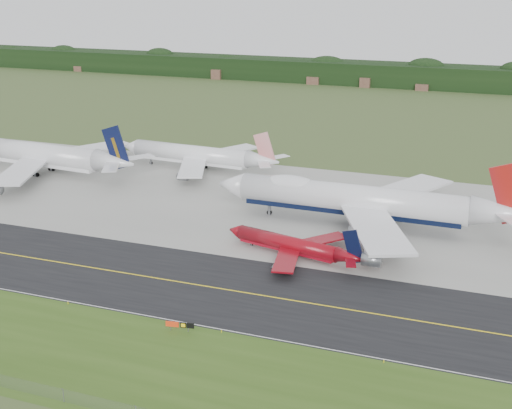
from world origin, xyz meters
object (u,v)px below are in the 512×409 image
Objects in this scene: jet_star_tail at (199,155)px; jet_red_737 at (294,246)px; jet_navy_gold at (42,155)px; jet_ba_747 at (362,201)px; taxiway_sign at (180,325)px.

jet_red_737 is at bearing -49.13° from jet_star_tail.
jet_ba_747 is at bearing -7.05° from jet_navy_gold.
jet_ba_747 reaches higher than jet_navy_gold.
jet_red_737 is 40.59m from taxiway_sign.
jet_star_tail is (43.88, 20.61, -1.02)m from jet_navy_gold.
jet_navy_gold is 115.50m from taxiway_sign.
jet_navy_gold is (-103.47, 12.80, -0.85)m from jet_ba_747.
jet_ba_747 is 1.42× the size of jet_star_tail.
jet_ba_747 is at bearing 74.71° from taxiway_sign.
jet_star_tail is 106.41m from taxiway_sign.
taxiway_sign is at bearing -101.54° from jet_red_737.
taxiway_sign is (-8.12, -39.75, -1.39)m from jet_red_737.
taxiway_sign is (-17.57, -64.27, -5.51)m from jet_ba_747.
jet_red_737 is at bearing -21.65° from jet_navy_gold.
taxiway_sign is (42.02, -97.69, -3.64)m from jet_star_tail.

